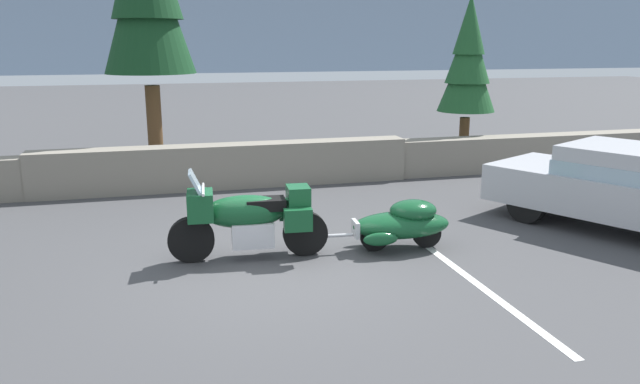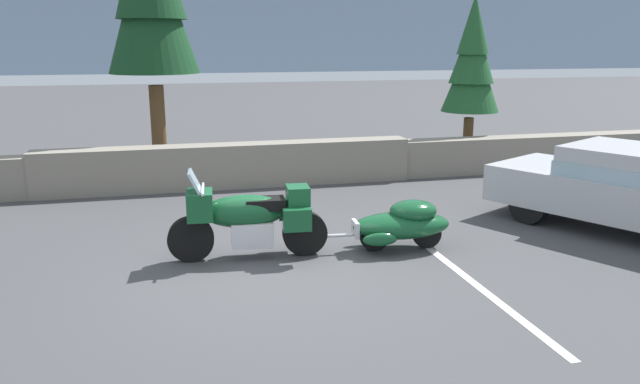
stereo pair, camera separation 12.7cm
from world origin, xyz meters
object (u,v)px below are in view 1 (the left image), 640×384
touring_motorcycle (248,217)px  pine_tree_secondary (468,60)px  car_shaped_trailer (402,223)px  sedan_at_right_edge (636,186)px

touring_motorcycle → pine_tree_secondary: bearing=41.6°
touring_motorcycle → car_shaped_trailer: size_ratio=1.04×
sedan_at_right_edge → pine_tree_secondary: size_ratio=1.15×
car_shaped_trailer → pine_tree_secondary: bearing=55.2°
touring_motorcycle → pine_tree_secondary: (6.33, 5.62, 2.01)m
car_shaped_trailer → sedan_at_right_edge: 4.05m
sedan_at_right_edge → pine_tree_secondary: (-0.01, 5.94, 1.86)m
sedan_at_right_edge → pine_tree_secondary: bearing=90.1°
touring_motorcycle → sedan_at_right_edge: sedan_at_right_edge is taller
touring_motorcycle → car_shaped_trailer: (2.31, -0.17, -0.21)m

